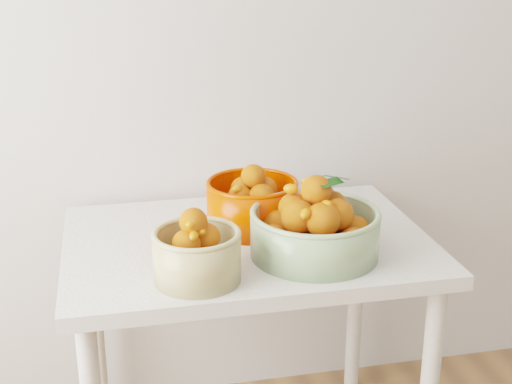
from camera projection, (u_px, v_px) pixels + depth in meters
table at (247, 269)px, 2.01m from camera, size 1.00×0.70×0.75m
bowl_cream at (197, 253)px, 1.71m from camera, size 0.23×0.23×0.18m
bowl_green at (315, 228)px, 1.85m from camera, size 0.43×0.43×0.22m
bowl_orange at (253, 203)px, 2.02m from camera, size 0.28×0.28×0.19m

